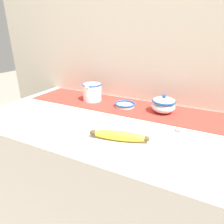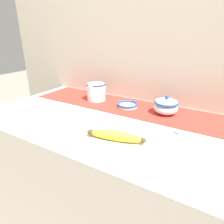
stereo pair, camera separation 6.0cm
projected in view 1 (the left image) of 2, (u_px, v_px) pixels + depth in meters
name	position (u px, v px, depth m)	size (l,w,h in m)	color
countertop	(119.00, 199.00, 1.08)	(1.35, 0.66, 0.93)	beige
back_wall	(148.00, 52.00, 1.09)	(2.15, 0.04, 2.40)	#B7AD99
table_runner	(135.00, 108.00, 1.06)	(1.24, 0.26, 0.00)	#B23328
cream_pitcher	(92.00, 91.00, 1.16)	(0.11, 0.13, 0.10)	white
sugar_bowl	(163.00, 105.00, 0.99)	(0.12, 0.12, 0.09)	white
small_dish	(125.00, 105.00, 1.08)	(0.11, 0.11, 0.02)	white
banana	(119.00, 136.00, 0.74)	(0.23, 0.09, 0.04)	yellow
spoon	(174.00, 129.00, 0.82)	(0.19, 0.06, 0.01)	#B7B7BC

